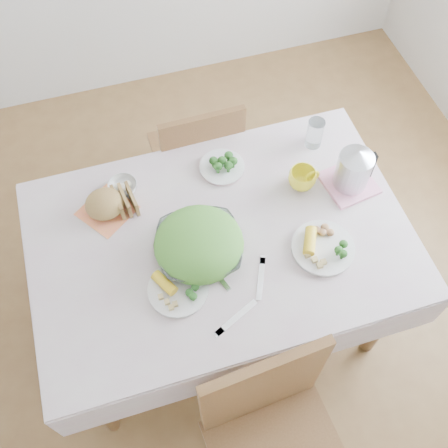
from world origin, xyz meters
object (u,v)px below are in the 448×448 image
object	(u,v)px
dinner_plate_left	(178,289)
electric_kettle	(354,166)
dinner_plate_right	(323,248)
salad_bowl	(199,247)
chair_far	(195,151)
dining_table	(221,280)
yellow_mug	(302,179)

from	to	relation	value
dinner_plate_left	electric_kettle	distance (m)	0.86
dinner_plate_right	salad_bowl	bearing A→B (deg)	164.36
salad_bowl	dinner_plate_left	xyz separation A→B (m)	(-0.12, -0.13, -0.03)
dinner_plate_left	electric_kettle	xyz separation A→B (m)	(0.81, 0.26, 0.11)
chair_far	salad_bowl	world-z (taller)	chair_far
salad_bowl	electric_kettle	size ratio (longest dim) A/B	1.62
dinner_plate_left	dinner_plate_right	xyz separation A→B (m)	(0.58, 0.01, 0.00)
chair_far	dining_table	bearing A→B (deg)	83.48
dining_table	yellow_mug	distance (m)	0.60
yellow_mug	salad_bowl	bearing A→B (deg)	-159.64
yellow_mug	electric_kettle	distance (m)	0.22
chair_far	dinner_plate_left	size ratio (longest dim) A/B	3.98
dining_table	dinner_plate_right	distance (m)	0.56
salad_bowl	dining_table	bearing A→B (deg)	22.27
dinner_plate_right	yellow_mug	world-z (taller)	yellow_mug
salad_bowl	dinner_plate_left	distance (m)	0.18
dining_table	chair_far	xyz separation A→B (m)	(0.07, 0.69, 0.09)
chair_far	salad_bowl	xyz separation A→B (m)	(-0.17, -0.73, 0.34)
salad_bowl	electric_kettle	distance (m)	0.70
electric_kettle	dinner_plate_left	bearing A→B (deg)	-176.49
dining_table	dinner_plate_right	world-z (taller)	dinner_plate_right
chair_far	dinner_plate_right	distance (m)	0.96
dinner_plate_left	dinner_plate_right	distance (m)	0.58
chair_far	yellow_mug	world-z (taller)	chair_far
dinner_plate_left	yellow_mug	size ratio (longest dim) A/B	1.97
chair_far	salad_bowl	bearing A→B (deg)	76.33
dining_table	chair_far	size ratio (longest dim) A/B	1.55
dinner_plate_right	yellow_mug	xyz separation A→B (m)	(0.03, 0.31, 0.03)
chair_far	dinner_plate_right	xyz separation A→B (m)	(0.30, -0.86, 0.31)
yellow_mug	electric_kettle	world-z (taller)	electric_kettle
dinner_plate_right	electric_kettle	xyz separation A→B (m)	(0.23, 0.26, 0.11)
dinner_plate_left	yellow_mug	world-z (taller)	yellow_mug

